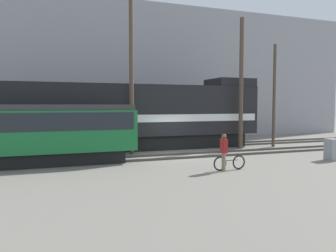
% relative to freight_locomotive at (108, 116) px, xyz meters
% --- Properties ---
extents(ground_plane, '(120.00, 120.00, 0.00)m').
position_rel_freight_locomotive_xyz_m(ground_plane, '(3.77, -3.42, -2.35)').
color(ground_plane, slate).
extents(track_near, '(60.00, 1.50, 0.14)m').
position_rel_freight_locomotive_xyz_m(track_near, '(3.77, -4.15, -2.28)').
color(track_near, '#47423D').
rests_on(track_near, ground).
extents(track_far, '(60.00, 1.51, 0.14)m').
position_rel_freight_locomotive_xyz_m(track_far, '(3.77, 0.00, -2.28)').
color(track_far, '#47423D').
rests_on(track_far, ground).
extents(building_backdrop, '(45.37, 6.00, 12.28)m').
position_rel_freight_locomotive_xyz_m(building_backdrop, '(3.77, 9.19, 3.79)').
color(building_backdrop, '#99999E').
rests_on(building_backdrop, ground).
extents(freight_locomotive, '(21.88, 3.04, 5.07)m').
position_rel_freight_locomotive_xyz_m(freight_locomotive, '(0.00, 0.00, 0.00)').
color(freight_locomotive, black).
rests_on(freight_locomotive, ground).
extents(streetcar, '(10.13, 2.54, 3.12)m').
position_rel_freight_locomotive_xyz_m(streetcar, '(-4.43, -4.15, -0.57)').
color(streetcar, black).
rests_on(streetcar, ground).
extents(bicycle, '(1.71, 0.44, 0.75)m').
position_rel_freight_locomotive_xyz_m(bicycle, '(4.32, -8.60, -2.01)').
color(bicycle, black).
rests_on(bicycle, ground).
extents(person, '(0.23, 0.36, 1.76)m').
position_rel_freight_locomotive_xyz_m(person, '(3.91, -8.76, -1.28)').
color(person, '#8C7A5B').
rests_on(person, ground).
extents(utility_pole_left, '(0.27, 0.27, 9.62)m').
position_rel_freight_locomotive_xyz_m(utility_pole_left, '(1.11, -2.08, 2.46)').
color(utility_pole_left, '#4C3D2D').
rests_on(utility_pole_left, ground).
extents(utility_pole_center, '(0.29, 0.29, 9.17)m').
position_rel_freight_locomotive_xyz_m(utility_pole_center, '(9.01, -2.08, 2.23)').
color(utility_pole_center, '#4C3D2D').
rests_on(utility_pole_center, ground).
extents(utility_pole_right, '(0.22, 0.22, 7.51)m').
position_rel_freight_locomotive_xyz_m(utility_pole_right, '(11.82, -2.08, 1.40)').
color(utility_pole_right, '#4C3D2D').
rests_on(utility_pole_right, ground).
extents(signal_box, '(0.70, 0.60, 1.20)m').
position_rel_freight_locomotive_xyz_m(signal_box, '(11.22, -8.07, -1.75)').
color(signal_box, gray).
rests_on(signal_box, ground).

